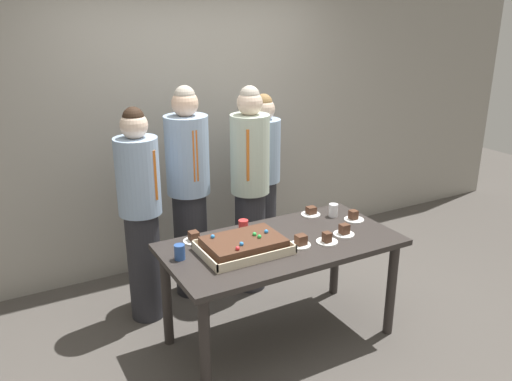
% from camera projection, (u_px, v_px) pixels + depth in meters
% --- Properties ---
extents(ground_plane, '(12.00, 12.00, 0.00)m').
position_uv_depth(ground_plane, '(280.00, 337.00, 3.86)').
color(ground_plane, '#4C4742').
extents(interior_back_panel, '(8.00, 0.12, 3.00)m').
position_uv_depth(interior_back_panel, '(190.00, 102.00, 4.69)').
color(interior_back_panel, '#9E998E').
rests_on(interior_back_panel, ground_plane).
extents(party_table, '(1.63, 0.83, 0.77)m').
position_uv_depth(party_table, '(281.00, 255.00, 3.64)').
color(party_table, '#2D2826').
rests_on(party_table, ground_plane).
extents(sheet_cake, '(0.58, 0.41, 0.12)m').
position_uv_depth(sheet_cake, '(244.00, 245.00, 3.45)').
color(sheet_cake, beige).
rests_on(sheet_cake, party_table).
extents(plated_slice_near_left, '(0.15, 0.15, 0.08)m').
position_uv_depth(plated_slice_near_left, '(354.00, 217.00, 3.97)').
color(plated_slice_near_left, white).
rests_on(plated_slice_near_left, party_table).
extents(plated_slice_near_right, '(0.15, 0.15, 0.06)m').
position_uv_depth(plated_slice_near_right, '(311.00, 212.00, 4.07)').
color(plated_slice_near_right, white).
rests_on(plated_slice_near_right, party_table).
extents(plated_slice_far_left, '(0.15, 0.15, 0.08)m').
position_uv_depth(plated_slice_far_left, '(327.00, 240.00, 3.59)').
color(plated_slice_far_left, white).
rests_on(plated_slice_far_left, party_table).
extents(plated_slice_far_right, '(0.15, 0.15, 0.08)m').
position_uv_depth(plated_slice_far_right, '(344.00, 231.00, 3.71)').
color(plated_slice_far_right, white).
rests_on(plated_slice_far_right, party_table).
extents(plated_slice_center_front, '(0.15, 0.15, 0.07)m').
position_uv_depth(plated_slice_center_front, '(194.00, 238.00, 3.61)').
color(plated_slice_center_front, white).
rests_on(plated_slice_center_front, party_table).
extents(plated_slice_center_back, '(0.15, 0.15, 0.08)m').
position_uv_depth(plated_slice_center_back, '(300.00, 242.00, 3.55)').
color(plated_slice_center_back, white).
rests_on(plated_slice_center_back, party_table).
extents(drink_cup_nearest, '(0.07, 0.07, 0.10)m').
position_uv_depth(drink_cup_nearest, '(243.00, 227.00, 3.73)').
color(drink_cup_nearest, red).
rests_on(drink_cup_nearest, party_table).
extents(drink_cup_middle, '(0.07, 0.07, 0.10)m').
position_uv_depth(drink_cup_middle, '(180.00, 252.00, 3.35)').
color(drink_cup_middle, '#2D5199').
rests_on(drink_cup_middle, party_table).
extents(drink_cup_far_end, '(0.07, 0.07, 0.10)m').
position_uv_depth(drink_cup_far_end, '(333.00, 210.00, 4.04)').
color(drink_cup_far_end, white).
rests_on(drink_cup_far_end, party_table).
extents(person_serving_front, '(0.34, 0.34, 1.75)m').
position_uv_depth(person_serving_front, '(189.00, 191.00, 4.20)').
color(person_serving_front, '#28282D').
rests_on(person_serving_front, ground_plane).
extents(person_green_shirt_behind, '(0.30, 0.30, 1.60)m').
position_uv_depth(person_green_shirt_behind, '(263.00, 178.00, 4.73)').
color(person_green_shirt_behind, '#28282D').
rests_on(person_green_shirt_behind, ground_plane).
extents(person_striped_tie_right, '(0.32, 0.32, 1.74)m').
position_uv_depth(person_striped_tie_right, '(250.00, 187.00, 4.27)').
color(person_striped_tie_right, '#28282D').
rests_on(person_striped_tie_right, ground_plane).
extents(person_far_right_suit, '(0.32, 0.32, 1.66)m').
position_uv_depth(person_far_right_suit, '(141.00, 213.00, 3.86)').
color(person_far_right_suit, '#28282D').
rests_on(person_far_right_suit, ground_plane).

